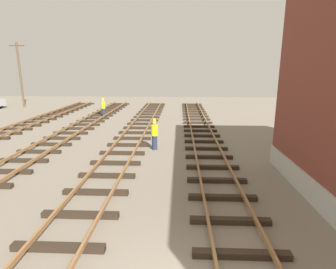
{
  "coord_description": "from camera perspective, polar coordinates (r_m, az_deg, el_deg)",
  "views": [
    {
      "loc": [
        -0.33,
        -4.47,
        4.69
      ],
      "look_at": [
        -0.87,
        8.24,
        1.57
      ],
      "focal_mm": 28.97,
      "sensor_mm": 36.0,
      "label": 1
    }
  ],
  "objects": [
    {
      "name": "utility_pole_far",
      "position": [
        37.81,
        -28.67,
        11.12
      ],
      "size": [
        1.8,
        0.24,
        7.69
      ],
      "color": "brown",
      "rests_on": "ground"
    },
    {
      "name": "track_worker_foreground",
      "position": [
        15.9,
        -2.86,
        0.07
      ],
      "size": [
        0.4,
        0.4,
        1.87
      ],
      "color": "#262D4C",
      "rests_on": "ground"
    },
    {
      "name": "track_worker_distant",
      "position": [
        27.53,
        -13.47,
        5.53
      ],
      "size": [
        0.4,
        0.4,
        1.87
      ],
      "color": "#262D4C",
      "rests_on": "ground"
    }
  ]
}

